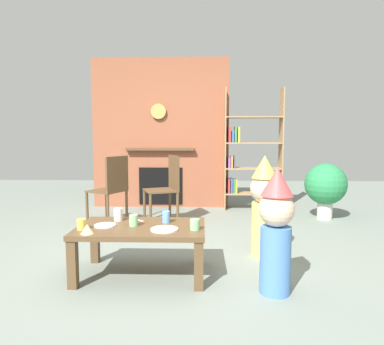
{
  "coord_description": "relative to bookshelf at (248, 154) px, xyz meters",
  "views": [
    {
      "loc": [
        0.25,
        -3.13,
        1.15
      ],
      "look_at": [
        0.15,
        0.4,
        0.79
      ],
      "focal_mm": 32.78,
      "sensor_mm": 36.0,
      "label": 1
    }
  ],
  "objects": [
    {
      "name": "birthday_cake_slice",
      "position": [
        -1.59,
        -2.96,
        -0.42
      ],
      "size": [
        0.1,
        0.1,
        0.07
      ],
      "primitive_type": "cone",
      "color": "#EAC68C",
      "rests_on": "coffee_table"
    },
    {
      "name": "paper_cup_far_left",
      "position": [
        -1.03,
        -2.6,
        -0.41
      ],
      "size": [
        0.07,
        0.07,
        0.1
      ],
      "primitive_type": "cylinder",
      "color": "#669EE0",
      "rests_on": "coffee_table"
    },
    {
      "name": "dining_chair_middle",
      "position": [
        -1.18,
        -0.93,
        -0.36
      ],
      "size": [
        0.52,
        0.52,
        0.9
      ],
      "rotation": [
        0.0,
        0.0,
        3.52
      ],
      "color": "brown",
      "rests_on": "ground_plane"
    },
    {
      "name": "paper_plate_rear",
      "position": [
        -1.52,
        -2.73,
        -0.45
      ],
      "size": [
        0.18,
        0.18,
        0.01
      ],
      "primitive_type": "cylinder",
      "color": "white",
      "rests_on": "coffee_table"
    },
    {
      "name": "paper_cup_near_right",
      "position": [
        -1.67,
        -2.85,
        -0.42
      ],
      "size": [
        0.07,
        0.07,
        0.09
      ],
      "primitive_type": "cylinder",
      "color": "#F2CC4C",
      "rests_on": "coffee_table"
    },
    {
      "name": "bookshelf",
      "position": [
        0.0,
        0.0,
        0.0
      ],
      "size": [
        0.9,
        0.28,
        1.9
      ],
      "color": "#9E7A51",
      "rests_on": "ground_plane"
    },
    {
      "name": "child_in_pink",
      "position": [
        -0.13,
        -2.22,
        -0.36
      ],
      "size": [
        0.27,
        0.27,
        0.97
      ],
      "rotation": [
        0.0,
        0.0,
        -2.71
      ],
      "color": "#E0CC66",
      "rests_on": "ground_plane"
    },
    {
      "name": "paper_cup_near_left",
      "position": [
        -1.28,
        -2.72,
        -0.41
      ],
      "size": [
        0.07,
        0.07,
        0.09
      ],
      "primitive_type": "cylinder",
      "color": "#8CD18C",
      "rests_on": "coffee_table"
    },
    {
      "name": "paper_cup_center",
      "position": [
        -0.78,
        -2.83,
        -0.42
      ],
      "size": [
        0.08,
        0.08,
        0.09
      ],
      "primitive_type": "cylinder",
      "color": "#8CD18C",
      "rests_on": "coffee_table"
    },
    {
      "name": "coffee_table",
      "position": [
        -1.22,
        -2.72,
        -0.53
      ],
      "size": [
        1.04,
        0.65,
        0.41
      ],
      "color": "brown",
      "rests_on": "ground_plane"
    },
    {
      "name": "table_fork",
      "position": [
        -1.28,
        -2.52,
        -0.46
      ],
      "size": [
        0.12,
        0.12,
        0.01
      ],
      "primitive_type": "cube",
      "rotation": [
        0.0,
        0.0,
        2.38
      ],
      "color": "silver",
      "rests_on": "coffee_table"
    },
    {
      "name": "paper_cup_far_right",
      "position": [
        -1.45,
        -2.55,
        -0.41
      ],
      "size": [
        0.07,
        0.07,
        0.11
      ],
      "primitive_type": "cylinder",
      "color": "silver",
      "rests_on": "coffee_table"
    },
    {
      "name": "paper_plate_front",
      "position": [
        -1.02,
        -2.84,
        -0.45
      ],
      "size": [
        0.22,
        0.22,
        0.01
      ],
      "primitive_type": "cylinder",
      "color": "white",
      "rests_on": "coffee_table"
    },
    {
      "name": "child_with_cone_hat",
      "position": [
        -0.18,
        -3.04,
        -0.38
      ],
      "size": [
        0.26,
        0.26,
        0.93
      ],
      "rotation": [
        0.0,
        0.0,
        2.85
      ],
      "color": "#4C7FC6",
      "rests_on": "ground_plane"
    },
    {
      "name": "potted_plant_tall",
      "position": [
        1.0,
        -0.66,
        -0.4
      ],
      "size": [
        0.57,
        0.57,
        0.78
      ],
      "color": "beige",
      "rests_on": "ground_plane"
    },
    {
      "name": "ground_plane",
      "position": [
        -0.97,
        -2.4,
        -0.88
      ],
      "size": [
        12.0,
        12.0,
        0.0
      ],
      "primitive_type": "plane",
      "color": "gray"
    },
    {
      "name": "brick_fireplace_feature",
      "position": [
        -1.39,
        0.2,
        0.32
      ],
      "size": [
        2.2,
        0.28,
        2.4
      ],
      "color": "#935138",
      "rests_on": "ground_plane"
    },
    {
      "name": "dining_chair_left",
      "position": [
        -1.89,
        -1.06,
        -0.36
      ],
      "size": [
        0.54,
        0.54,
        0.9
      ],
      "rotation": [
        0.0,
        0.0,
        2.65
      ],
      "color": "brown",
      "rests_on": "ground_plane"
    }
  ]
}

